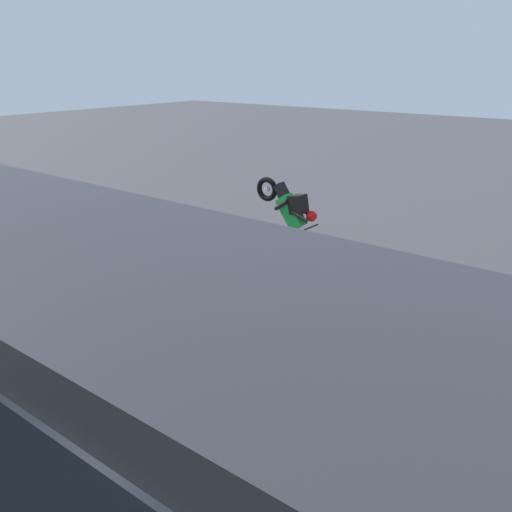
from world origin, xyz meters
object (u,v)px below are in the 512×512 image
object	(u,v)px
traffic_cone	(323,259)
spectator_far_left	(267,343)
parked_motorcycle_silver	(74,342)
parked_motorcycle_dark	(225,406)
spectator_left	(178,319)
stunt_motorcycle	(290,210)
spectator_centre	(117,302)
parked_motorcycle_blue	(379,480)

from	to	relation	value
traffic_cone	spectator_far_left	bearing A→B (deg)	113.73
parked_motorcycle_silver	spectator_far_left	bearing A→B (deg)	-161.05
spectator_far_left	parked_motorcycle_dark	world-z (taller)	spectator_far_left
spectator_far_left	spectator_left	xyz separation A→B (m)	(1.44, 0.21, 0.02)
parked_motorcycle_dark	traffic_cone	xyz separation A→B (m)	(2.23, -5.89, -0.18)
stunt_motorcycle	spectator_left	bearing A→B (deg)	110.19
spectator_centre	parked_motorcycle_dark	bearing A→B (deg)	168.99
spectator_centre	parked_motorcycle_dark	distance (m)	2.71
spectator_left	parked_motorcycle_silver	xyz separation A→B (m)	(1.45, 0.78, -0.52)
spectator_left	parked_motorcycle_blue	bearing A→B (deg)	168.88
spectator_left	parked_motorcycle_silver	world-z (taller)	spectator_left
spectator_centre	parked_motorcycle_blue	bearing A→B (deg)	173.38
spectator_left	parked_motorcycle_silver	distance (m)	1.73
spectator_left	parked_motorcycle_dark	bearing A→B (deg)	155.63
spectator_centre	traffic_cone	size ratio (longest dim) A/B	2.69
spectator_far_left	spectator_left	distance (m)	1.45
parked_motorcycle_dark	parked_motorcycle_blue	world-z (taller)	same
parked_motorcycle_blue	spectator_centre	bearing A→B (deg)	-6.62
spectator_far_left	spectator_centre	world-z (taller)	spectator_centre
spectator_far_left	traffic_cone	distance (m)	5.53
parked_motorcycle_blue	stunt_motorcycle	distance (m)	8.76
spectator_far_left	stunt_motorcycle	world-z (taller)	stunt_motorcycle
parked_motorcycle_blue	traffic_cone	distance (m)	7.34
spectator_far_left	traffic_cone	world-z (taller)	spectator_far_left
spectator_left	spectator_centre	bearing A→B (deg)	7.53
spectator_left	spectator_far_left	bearing A→B (deg)	-171.75
stunt_motorcycle	parked_motorcycle_silver	bearing A→B (deg)	96.15
spectator_left	stunt_motorcycle	distance (m)	6.29
spectator_left	parked_motorcycle_blue	distance (m)	3.66
parked_motorcycle_dark	stunt_motorcycle	bearing A→B (deg)	-61.05
parked_motorcycle_silver	stunt_motorcycle	xyz separation A→B (m)	(0.72, -6.69, 0.58)
spectator_left	spectator_centre	distance (m)	1.16
spectator_left	parked_motorcycle_blue	xyz separation A→B (m)	(-3.56, 0.70, -0.52)
parked_motorcycle_silver	parked_motorcycle_blue	bearing A→B (deg)	-179.04
spectator_left	stunt_motorcycle	world-z (taller)	stunt_motorcycle
spectator_far_left	spectator_left	world-z (taller)	spectator_left
spectator_far_left	parked_motorcycle_silver	bearing A→B (deg)	18.95
spectator_left	traffic_cone	xyz separation A→B (m)	(0.77, -5.23, -0.69)
spectator_far_left	spectator_centre	distance (m)	2.62
parked_motorcycle_blue	spectator_left	bearing A→B (deg)	-11.12
spectator_far_left	parked_motorcycle_dark	bearing A→B (deg)	91.54
parked_motorcycle_blue	parked_motorcycle_silver	bearing A→B (deg)	0.96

